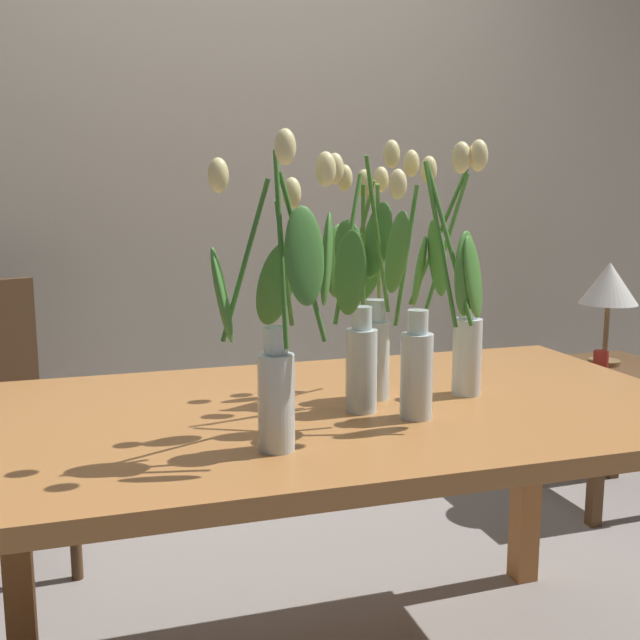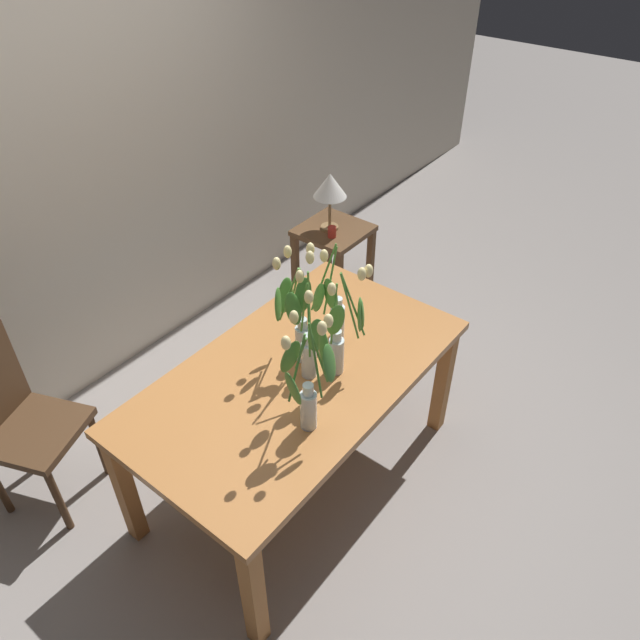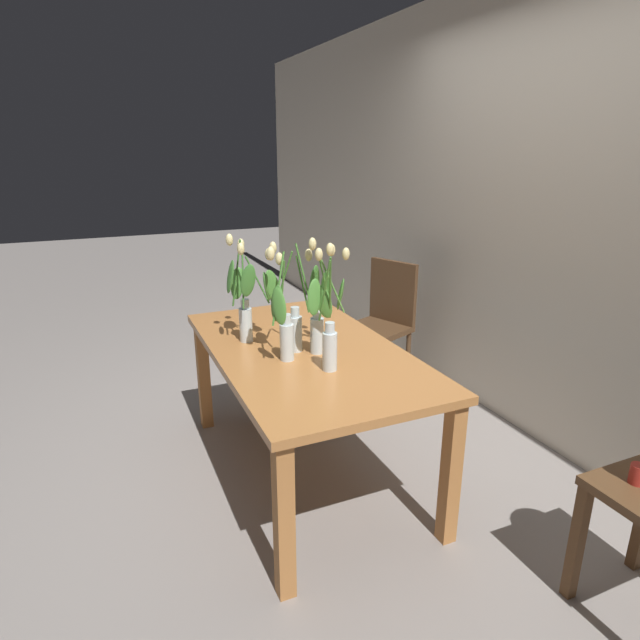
{
  "view_description": "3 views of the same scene",
  "coord_description": "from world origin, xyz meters",
  "px_view_note": "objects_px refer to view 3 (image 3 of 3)",
  "views": [
    {
      "loc": [
        -0.53,
        -1.53,
        1.21
      ],
      "look_at": [
        -0.06,
        -0.02,
        0.94
      ],
      "focal_mm": 42.03,
      "sensor_mm": 36.0,
      "label": 1
    },
    {
      "loc": [
        -1.49,
        -1.3,
        2.6
      ],
      "look_at": [
        0.1,
        -0.06,
        1.0
      ],
      "focal_mm": 33.79,
      "sensor_mm": 36.0,
      "label": 2
    },
    {
      "loc": [
        2.34,
        -0.94,
        1.72
      ],
      "look_at": [
        0.07,
        0.05,
        0.9
      ],
      "focal_mm": 29.65,
      "sensor_mm": 36.0,
      "label": 3
    }
  ],
  "objects_px": {
    "tulip_vase_2": "(327,330)",
    "dining_chair": "(384,317)",
    "tulip_vase_1": "(297,310)",
    "tulip_vase_0": "(282,319)",
    "tulip_vase_4": "(323,318)",
    "dining_table": "(305,364)",
    "tulip_vase_3": "(246,299)",
    "pillar_candle": "(638,474)"
  },
  "relations": [
    {
      "from": "tulip_vase_3",
      "to": "dining_chair",
      "type": "xyz_separation_m",
      "value": [
        -0.65,
        1.21,
        -0.45
      ]
    },
    {
      "from": "tulip_vase_1",
      "to": "tulip_vase_2",
      "type": "relative_size",
      "value": 1.03
    },
    {
      "from": "dining_chair",
      "to": "pillar_candle",
      "type": "height_order",
      "value": "dining_chair"
    },
    {
      "from": "tulip_vase_4",
      "to": "tulip_vase_3",
      "type": "bearing_deg",
      "value": -133.43
    },
    {
      "from": "tulip_vase_3",
      "to": "dining_chair",
      "type": "distance_m",
      "value": 1.45
    },
    {
      "from": "dining_table",
      "to": "tulip_vase_1",
      "type": "height_order",
      "value": "tulip_vase_1"
    },
    {
      "from": "tulip_vase_0",
      "to": "tulip_vase_4",
      "type": "xyz_separation_m",
      "value": [
        -0.04,
        0.23,
        -0.03
      ]
    },
    {
      "from": "tulip_vase_0",
      "to": "dining_chair",
      "type": "relative_size",
      "value": 0.61
    },
    {
      "from": "dining_table",
      "to": "tulip_vase_4",
      "type": "height_order",
      "value": "tulip_vase_4"
    },
    {
      "from": "tulip_vase_1",
      "to": "dining_chair",
      "type": "xyz_separation_m",
      "value": [
        -0.88,
        1.02,
        -0.43
      ]
    },
    {
      "from": "tulip_vase_0",
      "to": "tulip_vase_2",
      "type": "relative_size",
      "value": 1.01
    },
    {
      "from": "tulip_vase_0",
      "to": "dining_chair",
      "type": "bearing_deg",
      "value": 131.03
    },
    {
      "from": "dining_table",
      "to": "dining_chair",
      "type": "relative_size",
      "value": 1.72
    },
    {
      "from": "pillar_candle",
      "to": "tulip_vase_0",
      "type": "bearing_deg",
      "value": -141.19
    },
    {
      "from": "dining_table",
      "to": "tulip_vase_1",
      "type": "relative_size",
      "value": 2.75
    },
    {
      "from": "tulip_vase_1",
      "to": "tulip_vase_4",
      "type": "bearing_deg",
      "value": 62.01
    },
    {
      "from": "tulip_vase_3",
      "to": "pillar_candle",
      "type": "height_order",
      "value": "tulip_vase_3"
    },
    {
      "from": "tulip_vase_0",
      "to": "tulip_vase_2",
      "type": "bearing_deg",
      "value": 49.05
    },
    {
      "from": "tulip_vase_1",
      "to": "tulip_vase_4",
      "type": "relative_size",
      "value": 1.09
    },
    {
      "from": "dining_table",
      "to": "dining_chair",
      "type": "bearing_deg",
      "value": 131.56
    },
    {
      "from": "tulip_vase_3",
      "to": "tulip_vase_1",
      "type": "bearing_deg",
      "value": 40.11
    },
    {
      "from": "tulip_vase_0",
      "to": "dining_table",
      "type": "bearing_deg",
      "value": 127.65
    },
    {
      "from": "tulip_vase_1",
      "to": "pillar_candle",
      "type": "height_order",
      "value": "tulip_vase_1"
    },
    {
      "from": "tulip_vase_0",
      "to": "tulip_vase_1",
      "type": "distance_m",
      "value": 0.15
    },
    {
      "from": "dining_table",
      "to": "pillar_candle",
      "type": "distance_m",
      "value": 1.51
    },
    {
      "from": "dining_table",
      "to": "tulip_vase_3",
      "type": "relative_size",
      "value": 2.8
    },
    {
      "from": "tulip_vase_1",
      "to": "dining_chair",
      "type": "distance_m",
      "value": 1.42
    },
    {
      "from": "tulip_vase_4",
      "to": "pillar_candle",
      "type": "bearing_deg",
      "value": 30.49
    },
    {
      "from": "tulip_vase_1",
      "to": "tulip_vase_3",
      "type": "distance_m",
      "value": 0.3
    },
    {
      "from": "tulip_vase_0",
      "to": "tulip_vase_3",
      "type": "relative_size",
      "value": 0.99
    },
    {
      "from": "dining_table",
      "to": "tulip_vase_3",
      "type": "xyz_separation_m",
      "value": [
        -0.21,
        -0.24,
        0.32
      ]
    },
    {
      "from": "tulip_vase_1",
      "to": "pillar_candle",
      "type": "distance_m",
      "value": 1.56
    },
    {
      "from": "tulip_vase_2",
      "to": "dining_chair",
      "type": "bearing_deg",
      "value": 139.38
    },
    {
      "from": "dining_table",
      "to": "tulip_vase_1",
      "type": "bearing_deg",
      "value": -65.76
    },
    {
      "from": "dining_table",
      "to": "tulip_vase_2",
      "type": "height_order",
      "value": "tulip_vase_2"
    },
    {
      "from": "tulip_vase_0",
      "to": "pillar_candle",
      "type": "distance_m",
      "value": 1.54
    },
    {
      "from": "tulip_vase_1",
      "to": "pillar_candle",
      "type": "relative_size",
      "value": 7.75
    },
    {
      "from": "tulip_vase_3",
      "to": "tulip_vase_4",
      "type": "xyz_separation_m",
      "value": [
        0.29,
        0.31,
        -0.05
      ]
    },
    {
      "from": "tulip_vase_1",
      "to": "dining_table",
      "type": "bearing_deg",
      "value": 114.24
    },
    {
      "from": "tulip_vase_3",
      "to": "dining_chair",
      "type": "height_order",
      "value": "tulip_vase_3"
    },
    {
      "from": "tulip_vase_2",
      "to": "tulip_vase_4",
      "type": "xyz_separation_m",
      "value": [
        -0.19,
        0.06,
        -0.0
      ]
    },
    {
      "from": "tulip_vase_0",
      "to": "tulip_vase_4",
      "type": "height_order",
      "value": "tulip_vase_0"
    }
  ]
}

